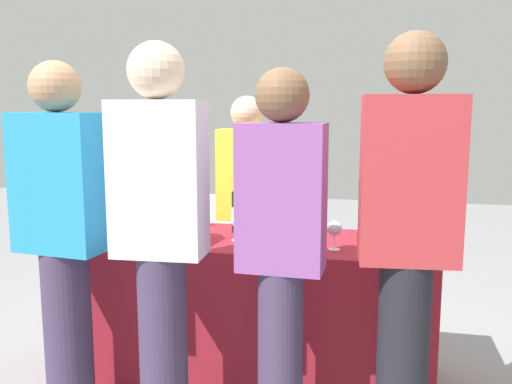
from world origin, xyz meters
TOP-DOWN VIEW (x-y plane):
  - ground_plane at (0.00, 0.00)m, footprint 12.00×12.00m
  - tasting_table at (0.00, 0.00)m, footprint 1.83×0.65m
  - wine_bottle_0 at (-0.75, 0.15)m, footprint 0.07×0.07m
  - wine_bottle_1 at (-0.51, 0.06)m, footprint 0.07×0.07m
  - wine_bottle_2 at (-0.13, 0.13)m, footprint 0.07×0.07m
  - wine_bottle_3 at (0.14, 0.15)m, footprint 0.07×0.07m
  - wine_bottle_4 at (0.23, 0.13)m, footprint 0.07×0.07m
  - wine_bottle_5 at (0.60, 0.07)m, footprint 0.07×0.07m
  - wine_glass_0 at (-0.26, -0.12)m, footprint 0.07×0.07m
  - wine_glass_1 at (-0.08, -0.06)m, footprint 0.07×0.07m
  - wine_glass_2 at (0.14, -0.12)m, footprint 0.06×0.06m
  - wine_glass_3 at (0.42, -0.15)m, footprint 0.07×0.07m
  - wine_glass_4 at (0.59, -0.12)m, footprint 0.06×0.06m
  - ice_bucket at (-0.69, -0.01)m, footprint 0.22×0.22m
  - server_pouring at (-0.18, 0.58)m, footprint 0.37×0.22m
  - guest_0 at (-0.77, -0.59)m, footprint 0.42×0.26m
  - guest_1 at (-0.26, -0.68)m, footprint 0.39×0.23m
  - guest_2 at (0.24, -0.61)m, footprint 0.36×0.22m
  - guest_3 at (0.74, -0.60)m, footprint 0.40×0.24m
  - menu_board at (-0.52, 0.81)m, footprint 0.54×0.10m

SIDE VIEW (x-z plane):
  - ground_plane at x=0.00m, z-range 0.00..0.00m
  - tasting_table at x=0.00m, z-range 0.00..0.78m
  - menu_board at x=-0.52m, z-range 0.00..0.87m
  - server_pouring at x=-0.18m, z-range 0.07..1.61m
  - wine_glass_4 at x=0.59m, z-range 0.81..0.93m
  - wine_glass_0 at x=-0.26m, z-range 0.81..0.95m
  - wine_glass_1 at x=-0.08m, z-range 0.81..0.95m
  - ice_bucket at x=-0.69m, z-range 0.78..0.99m
  - wine_glass_2 at x=0.14m, z-range 0.81..0.95m
  - wine_glass_3 at x=0.42m, z-range 0.81..0.96m
  - wine_bottle_4 at x=0.23m, z-range 0.74..1.04m
  - wine_bottle_0 at x=-0.75m, z-range 0.74..1.04m
  - wine_bottle_5 at x=0.60m, z-range 0.74..1.05m
  - wine_bottle_3 at x=0.14m, z-range 0.74..1.06m
  - wine_bottle_2 at x=-0.13m, z-range 0.74..1.07m
  - guest_2 at x=0.24m, z-range 0.09..1.72m
  - wine_bottle_1 at x=-0.51m, z-range 0.74..1.07m
  - guest_0 at x=-0.77m, z-range 0.07..1.75m
  - guest_1 at x=-0.26m, z-range 0.09..1.83m
  - guest_3 at x=0.74m, z-range 0.09..1.85m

